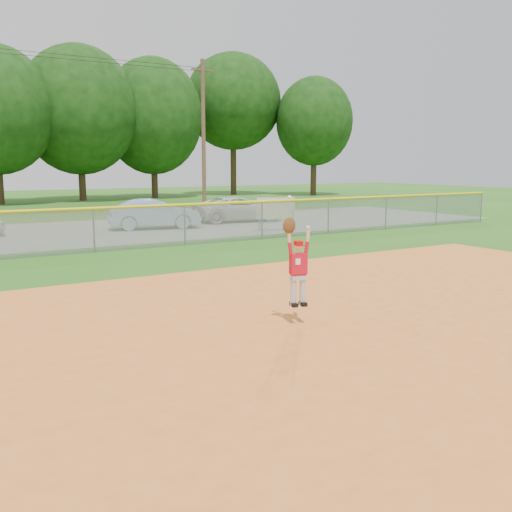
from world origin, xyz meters
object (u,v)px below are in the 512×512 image
Objects in this scene: car_blue at (154,214)px; sponsor_sign at (276,209)px; car_white_b at (239,209)px.

sponsor_sign is (4.26, -3.66, 0.29)m from car_blue.
sponsor_sign reaches higher than car_white_b.
sponsor_sign is (-0.72, -4.60, 0.32)m from car_white_b.
sponsor_sign reaches higher than car_blue.
car_white_b is at bearing -67.06° from car_blue.
sponsor_sign is at bearing 177.61° from car_white_b.
car_blue is 2.60× the size of sponsor_sign.
car_blue is 5.07m from car_white_b.
car_blue is 0.89× the size of car_white_b.
car_white_b is at bearing 81.10° from sponsor_sign.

